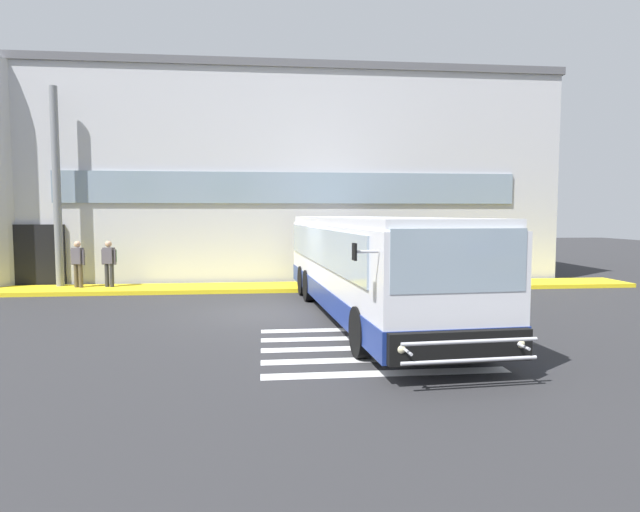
% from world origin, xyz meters
% --- Properties ---
extents(ground_plane, '(80.00, 90.00, 0.02)m').
position_xyz_m(ground_plane, '(0.00, 0.00, -0.01)').
color(ground_plane, '#2B2B2D').
rests_on(ground_plane, ground).
extents(bay_paint_stripes, '(4.40, 3.96, 0.01)m').
position_xyz_m(bay_paint_stripes, '(2.00, -4.20, 0.00)').
color(bay_paint_stripes, silver).
rests_on(bay_paint_stripes, ground).
extents(terminal_building, '(25.67, 13.80, 8.69)m').
position_xyz_m(terminal_building, '(-0.70, 11.66, 4.34)').
color(terminal_building, '#B7B7BC').
rests_on(terminal_building, ground).
extents(boarding_curb, '(27.87, 2.00, 0.15)m').
position_xyz_m(boarding_curb, '(0.00, 4.80, 0.07)').
color(boarding_curb, yellow).
rests_on(boarding_curb, ground).
extents(entry_support_column, '(0.28, 0.28, 7.19)m').
position_xyz_m(entry_support_column, '(-7.55, 5.40, 3.75)').
color(entry_support_column, slate).
rests_on(entry_support_column, boarding_curb).
extents(bus_main_foreground, '(3.34, 12.52, 2.70)m').
position_xyz_m(bus_main_foreground, '(2.66, -0.73, 1.34)').
color(bus_main_foreground, silver).
rests_on(bus_main_foreground, ground).
extents(passenger_near_column, '(0.55, 0.35, 1.68)m').
position_xyz_m(passenger_near_column, '(-6.75, 4.94, 1.08)').
color(passenger_near_column, '#4C4233').
rests_on(passenger_near_column, boarding_curb).
extents(passenger_by_doorway, '(0.56, 0.46, 1.68)m').
position_xyz_m(passenger_by_doorway, '(-5.67, 5.00, 1.11)').
color(passenger_by_doorway, '#2D2D33').
rests_on(passenger_by_doorway, boarding_curb).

